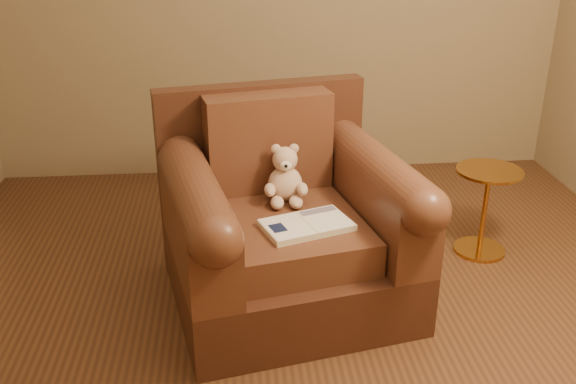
{
  "coord_description": "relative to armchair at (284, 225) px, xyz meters",
  "views": [
    {
      "loc": [
        -0.34,
        -2.47,
        1.8
      ],
      "look_at": [
        -0.09,
        0.21,
        0.6
      ],
      "focal_mm": 40.0,
      "sensor_mm": 36.0,
      "label": 1
    }
  ],
  "objects": [
    {
      "name": "floor",
      "position": [
        0.1,
        -0.31,
        -0.38
      ],
      "size": [
        4.0,
        4.0,
        0.0
      ],
      "primitive_type": "plane",
      "color": "#56331D",
      "rests_on": "ground"
    },
    {
      "name": "armchair",
      "position": [
        0.0,
        0.0,
        0.0
      ],
      "size": [
        1.28,
        1.24,
        0.98
      ],
      "rotation": [
        0.0,
        0.0,
        0.2
      ],
      "color": "#412215",
      "rests_on": "floor"
    },
    {
      "name": "teddy_bear",
      "position": [
        0.01,
        0.1,
        0.2
      ],
      "size": [
        0.21,
        0.24,
        0.29
      ],
      "rotation": [
        0.0,
        0.0,
        -0.02
      ],
      "color": "#D0AA91",
      "rests_on": "armchair"
    },
    {
      "name": "guidebook",
      "position": [
        0.08,
        -0.22,
        0.1
      ],
      "size": [
        0.45,
        0.35,
        0.03
      ],
      "rotation": [
        0.0,
        0.0,
        0.33
      ],
      "color": "beige",
      "rests_on": "armchair"
    },
    {
      "name": "side_table",
      "position": [
        1.15,
        0.32,
        -0.11
      ],
      "size": [
        0.36,
        0.36,
        0.5
      ],
      "color": "#BD8134",
      "rests_on": "floor"
    }
  ]
}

